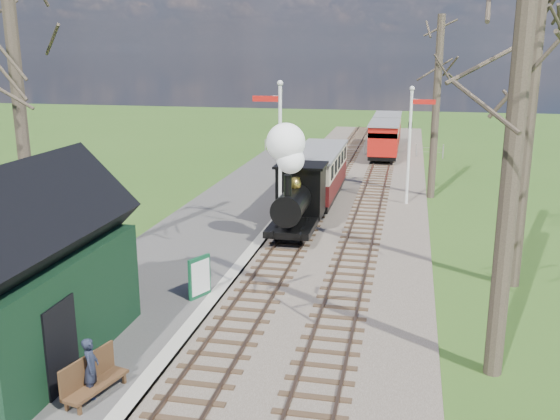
% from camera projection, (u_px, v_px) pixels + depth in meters
% --- Properties ---
extents(distant_hills, '(114.40, 48.00, 22.02)m').
position_uv_depth(distant_hills, '(379.00, 251.00, 75.06)').
color(distant_hills, '#385B23').
rests_on(distant_hills, ground).
extents(ballast_bed, '(8.00, 60.00, 0.10)m').
position_uv_depth(ballast_bed, '(344.00, 202.00, 30.85)').
color(ballast_bed, brown).
rests_on(ballast_bed, ground).
extents(track_near, '(1.60, 60.00, 0.15)m').
position_uv_depth(track_near, '(318.00, 199.00, 31.10)').
color(track_near, brown).
rests_on(track_near, ground).
extents(track_far, '(1.60, 60.00, 0.15)m').
position_uv_depth(track_far, '(371.00, 202.00, 30.58)').
color(track_far, brown).
rests_on(track_far, ground).
extents(platform, '(5.00, 44.00, 0.20)m').
position_uv_depth(platform, '(199.00, 242.00, 24.22)').
color(platform, '#474442').
rests_on(platform, ground).
extents(coping_strip, '(0.40, 44.00, 0.21)m').
position_uv_depth(coping_strip, '(257.00, 246.00, 23.76)').
color(coping_strip, '#B2AD9E').
rests_on(coping_strip, ground).
extents(station_shed, '(3.25, 6.30, 4.78)m').
position_uv_depth(station_shed, '(21.00, 278.00, 14.36)').
color(station_shed, black).
rests_on(station_shed, platform).
extents(semaphore_near, '(1.22, 0.24, 6.22)m').
position_uv_depth(semaphore_near, '(278.00, 147.00, 24.68)').
color(semaphore_near, silver).
rests_on(semaphore_near, ground).
extents(semaphore_far, '(1.22, 0.24, 5.72)m').
position_uv_depth(semaphore_far, '(411.00, 137.00, 29.41)').
color(semaphore_far, silver).
rests_on(semaphore_far, ground).
extents(bare_trees, '(15.51, 22.39, 12.00)m').
position_uv_depth(bare_trees, '(307.00, 126.00, 18.28)').
color(bare_trees, '#382D23').
rests_on(bare_trees, ground).
extents(fence_line, '(12.60, 0.08, 1.00)m').
position_uv_depth(fence_line, '(352.00, 148.00, 44.19)').
color(fence_line, slate).
rests_on(fence_line, ground).
extents(locomotive, '(1.84, 4.29, 4.60)m').
position_uv_depth(locomotive, '(295.00, 187.00, 24.53)').
color(locomotive, black).
rests_on(locomotive, ground).
extents(coach, '(2.15, 7.36, 2.26)m').
position_uv_depth(coach, '(318.00, 172.00, 30.42)').
color(coach, black).
rests_on(coach, ground).
extents(red_carriage_a, '(1.98, 4.91, 2.09)m').
position_uv_depth(red_carriage_a, '(384.00, 139.00, 42.03)').
color(red_carriage_a, black).
rests_on(red_carriage_a, ground).
extents(red_carriage_b, '(1.98, 4.91, 2.09)m').
position_uv_depth(red_carriage_b, '(387.00, 129.00, 47.24)').
color(red_carriage_b, black).
rests_on(red_carriage_b, ground).
extents(sign_board, '(0.44, 0.82, 1.26)m').
position_uv_depth(sign_board, '(200.00, 277.00, 18.49)').
color(sign_board, '#0F4729').
rests_on(sign_board, platform).
extents(bench, '(0.84, 1.66, 0.91)m').
position_uv_depth(bench, '(91.00, 377.00, 13.25)').
color(bench, '#472E19').
rests_on(bench, platform).
extents(person, '(0.46, 0.57, 1.34)m').
position_uv_depth(person, '(91.00, 368.00, 13.15)').
color(person, '#1A1F30').
rests_on(person, platform).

